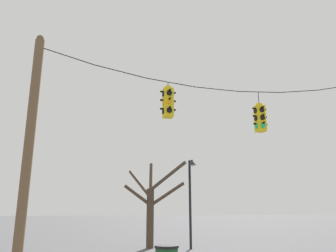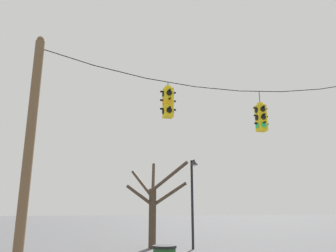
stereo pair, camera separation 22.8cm
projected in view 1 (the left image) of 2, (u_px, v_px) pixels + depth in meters
utility_pole_left at (29, 145)px, 10.22m from camera, size 0.30×0.30×7.59m
span_wire at (217, 82)px, 12.61m from camera, size 12.97×0.03×0.89m
traffic_light_over_intersection at (168, 103)px, 11.85m from camera, size 0.58×0.58×1.34m
traffic_light_near_right_pole at (260, 118)px, 12.75m from camera, size 0.58×0.58×1.61m
street_lamp at (191, 187)px, 16.07m from camera, size 0.38×0.67×4.23m
bare_tree at (151, 203)px, 16.48m from camera, size 3.14×3.36×4.35m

